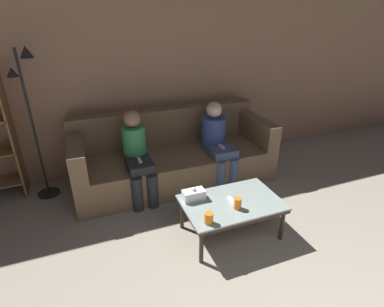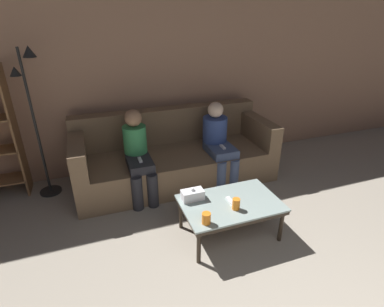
{
  "view_description": "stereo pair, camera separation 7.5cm",
  "coord_description": "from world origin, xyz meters",
  "views": [
    {
      "loc": [
        -1.08,
        0.15,
        2.08
      ],
      "look_at": [
        0.0,
        2.93,
        0.67
      ],
      "focal_mm": 28.0,
      "sensor_mm": 36.0,
      "label": 1
    },
    {
      "loc": [
        -1.01,
        0.12,
        2.08
      ],
      "look_at": [
        0.0,
        2.93,
        0.67
      ],
      "focal_mm": 28.0,
      "sensor_mm": 36.0,
      "label": 2
    }
  ],
  "objects": [
    {
      "name": "tissue_box",
      "position": [
        -0.16,
        2.48,
        0.44
      ],
      "size": [
        0.22,
        0.12,
        0.13
      ],
      "color": "white",
      "rests_on": "coffee_table"
    },
    {
      "name": "standing_lamp",
      "position": [
        -1.59,
        3.81,
        1.09
      ],
      "size": [
        0.31,
        0.26,
        1.77
      ],
      "color": "black",
      "rests_on": "ground_plane"
    },
    {
      "name": "couch",
      "position": [
        0.0,
        3.62,
        0.32
      ],
      "size": [
        2.57,
        0.99,
        0.9
      ],
      "color": "brown",
      "rests_on": "ground_plane"
    },
    {
      "name": "seated_person_left_end",
      "position": [
        -0.53,
        3.38,
        0.56
      ],
      "size": [
        0.31,
        0.65,
        1.06
      ],
      "color": "#28282D",
      "rests_on": "ground_plane"
    },
    {
      "name": "seated_person_mid_left",
      "position": [
        0.53,
        3.39,
        0.57
      ],
      "size": [
        0.32,
        0.65,
        1.05
      ],
      "color": "#47567A",
      "rests_on": "ground_plane"
    },
    {
      "name": "game_remote",
      "position": [
        0.18,
        2.31,
        0.4
      ],
      "size": [
        0.04,
        0.15,
        0.02
      ],
      "color": "white",
      "rests_on": "coffee_table"
    },
    {
      "name": "cup_near_left",
      "position": [
        0.17,
        2.19,
        0.45
      ],
      "size": [
        0.07,
        0.07,
        0.11
      ],
      "color": "orange",
      "rests_on": "coffee_table"
    },
    {
      "name": "coffee_table",
      "position": [
        0.18,
        2.31,
        0.35
      ],
      "size": [
        0.97,
        0.63,
        0.39
      ],
      "color": "#8C9E99",
      "rests_on": "ground_plane"
    },
    {
      "name": "wall_back",
      "position": [
        0.0,
        4.18,
        1.3
      ],
      "size": [
        12.0,
        0.06,
        2.6
      ],
      "color": "#9E755B",
      "rests_on": "ground_plane"
    },
    {
      "name": "cup_near_right",
      "position": [
        -0.17,
        2.09,
        0.44
      ],
      "size": [
        0.08,
        0.08,
        0.11
      ],
      "color": "orange",
      "rests_on": "coffee_table"
    }
  ]
}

